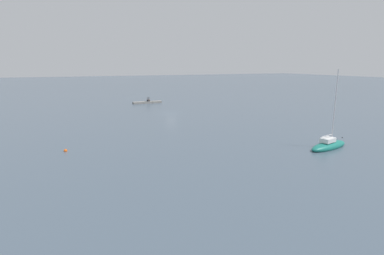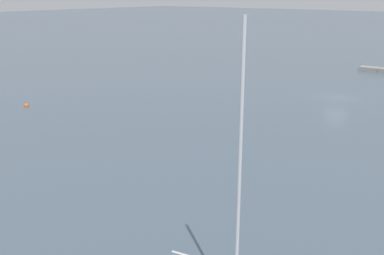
% 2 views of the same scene
% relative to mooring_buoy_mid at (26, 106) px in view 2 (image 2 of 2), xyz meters
% --- Properties ---
extents(ground_plane, '(500.00, 500.00, 0.00)m').
position_rel_mooring_buoy_mid_xyz_m(ground_plane, '(-25.10, -25.56, -0.09)').
color(ground_plane, '#475666').
extents(mooring_buoy_mid, '(0.50, 0.50, 0.50)m').
position_rel_mooring_buoy_mid_xyz_m(mooring_buoy_mid, '(0.00, 0.00, 0.00)').
color(mooring_buoy_mid, '#EA5914').
rests_on(mooring_buoy_mid, ground_plane).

